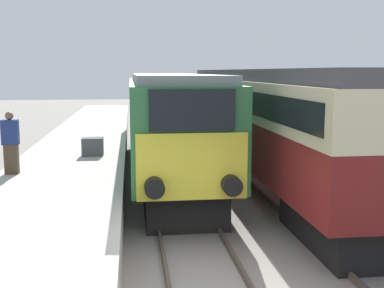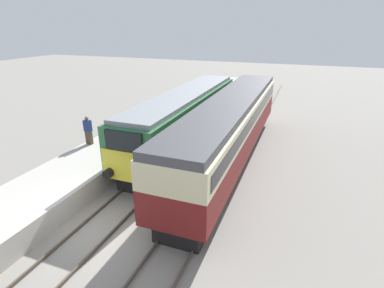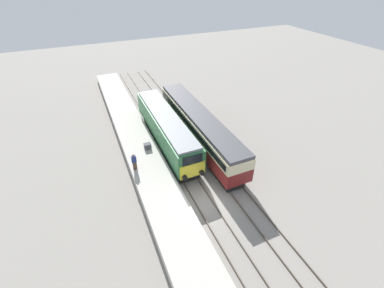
% 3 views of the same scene
% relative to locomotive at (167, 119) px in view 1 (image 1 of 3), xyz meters
% --- Properties ---
extents(platform_left, '(3.50, 50.00, 1.04)m').
position_rel_locomotive_xyz_m(platform_left, '(-3.30, -1.87, -1.59)').
color(platform_left, '#B7B2A8').
rests_on(platform_left, ground_plane).
extents(rails_near_track, '(1.51, 60.00, 0.14)m').
position_rel_locomotive_xyz_m(rails_near_track, '(0.00, -4.87, -2.04)').
color(rails_near_track, '#4C4238').
rests_on(rails_near_track, ground_plane).
extents(rails_far_track, '(1.50, 60.00, 0.14)m').
position_rel_locomotive_xyz_m(rails_far_track, '(3.40, -4.87, -2.04)').
color(rails_far_track, '#4C4238').
rests_on(rails_far_track, ground_plane).
extents(locomotive, '(2.70, 15.09, 3.75)m').
position_rel_locomotive_xyz_m(locomotive, '(0.00, 0.00, 0.00)').
color(locomotive, black).
rests_on(locomotive, ground_plane).
extents(passenger_carriage, '(2.75, 17.44, 3.90)m').
position_rel_locomotive_xyz_m(passenger_carriage, '(3.40, -1.29, 0.25)').
color(passenger_carriage, black).
rests_on(passenger_carriage, ground_plane).
extents(person_on_platform, '(0.44, 0.26, 1.72)m').
position_rel_locomotive_xyz_m(person_on_platform, '(-4.61, -4.15, -0.22)').
color(person_on_platform, '#473828').
rests_on(person_on_platform, platform_left).
extents(luggage_crate, '(0.70, 0.56, 0.60)m').
position_rel_locomotive_xyz_m(luggage_crate, '(-2.62, -1.41, -0.77)').
color(luggage_crate, '#4C4C51').
rests_on(luggage_crate, platform_left).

